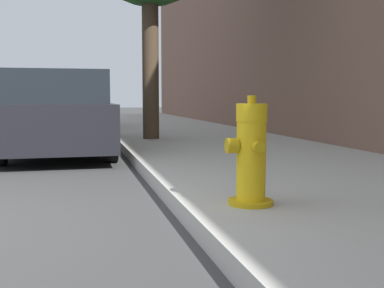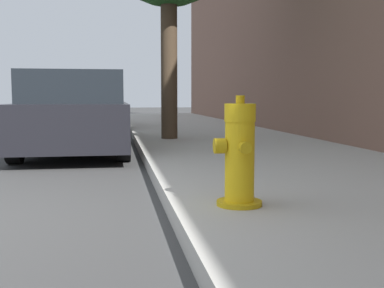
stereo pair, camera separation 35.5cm
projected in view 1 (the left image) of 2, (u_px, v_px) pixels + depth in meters
sidewalk_slab at (373, 199)px, 4.12m from camera, size 3.40×40.00×0.16m
fire_hydrant at (251, 156)px, 3.54m from camera, size 0.36×0.35×0.81m
parked_car_near at (58, 114)px, 8.01m from camera, size 1.74×4.17×1.35m
parked_car_mid at (59, 107)px, 13.11m from camera, size 1.80×4.39×1.42m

